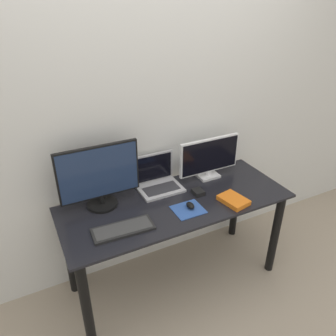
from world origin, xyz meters
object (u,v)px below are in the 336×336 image
Objects in this scene: monitor_left at (99,177)px; monitor_right at (209,157)px; keyboard at (123,229)px; laptop at (157,180)px; power_brick at (198,192)px; book at (233,200)px; mouse at (190,205)px.

monitor_right is at bearing 0.01° from monitor_left.
monitor_left is at bearing 96.25° from keyboard.
power_brick is (0.22, -0.22, -0.04)m from laptop.
keyboard is (-0.81, -0.31, -0.16)m from monitor_right.
laptop reaches higher than book.
monitor_right reaches higher than book.
monitor_left is at bearing 155.43° from book.
power_brick is (-0.20, -0.17, -0.15)m from monitor_right.
power_brick is (0.65, -0.17, -0.21)m from monitor_left.
mouse is 0.35× the size of book.
keyboard is at bearing -83.75° from monitor_left.
monitor_left reaches higher than power_brick.
mouse is (0.48, 0.01, 0.01)m from keyboard.
keyboard is at bearing -178.44° from mouse.
monitor_left is 1.40× the size of keyboard.
monitor_right is at bearing 41.17° from power_brick.
keyboard is (-0.40, -0.36, -0.05)m from laptop.
laptop is 0.36m from mouse.
power_brick is at bearing -14.94° from monitor_left.
book reaches higher than power_brick.
book is at bearing -95.39° from monitor_right.
laptop is 3.60× the size of power_brick.
monitor_left reaches higher than monitor_right.
monitor_right is 0.31m from power_brick.
monitor_right is 0.43m from laptop.
mouse reaches higher than keyboard.
keyboard is 0.78m from book.
monitor_right reaches higher than keyboard.
keyboard is (0.03, -0.31, -0.21)m from monitor_left.
mouse is (0.08, -0.35, -0.04)m from laptop.
monitor_right is 1.60× the size of laptop.
keyboard is at bearing 175.81° from book.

